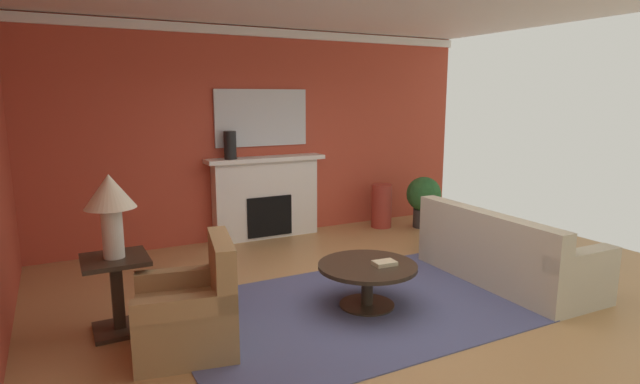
% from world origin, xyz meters
% --- Properties ---
extents(ground_plane, '(8.46, 8.46, 0.00)m').
position_xyz_m(ground_plane, '(0.00, 0.00, 0.00)').
color(ground_plane, tan).
extents(wall_fireplace, '(7.10, 0.12, 3.10)m').
position_xyz_m(wall_fireplace, '(0.00, 3.05, 1.55)').
color(wall_fireplace, '#B7422D').
rests_on(wall_fireplace, ground_plane).
extents(crown_moulding, '(7.10, 0.08, 0.12)m').
position_xyz_m(crown_moulding, '(0.00, 2.97, 3.02)').
color(crown_moulding, white).
extents(area_rug, '(3.79, 2.31, 0.01)m').
position_xyz_m(area_rug, '(-0.08, -0.06, 0.01)').
color(area_rug, '#4C517A').
rests_on(area_rug, ground_plane).
extents(fireplace, '(1.80, 0.35, 1.23)m').
position_xyz_m(fireplace, '(-0.01, 2.84, 0.58)').
color(fireplace, white).
rests_on(fireplace, ground_plane).
extents(mantel_mirror, '(1.43, 0.04, 0.83)m').
position_xyz_m(mantel_mirror, '(-0.01, 2.96, 1.80)').
color(mantel_mirror, silver).
extents(sofa, '(0.95, 2.12, 0.85)m').
position_xyz_m(sofa, '(1.71, -0.17, 0.30)').
color(sofa, '#BCB299').
rests_on(sofa, ground_plane).
extents(armchair_near_window, '(0.94, 0.94, 0.95)m').
position_xyz_m(armchair_near_window, '(-1.88, -0.11, 0.31)').
color(armchair_near_window, '#9E7A4C').
rests_on(armchair_near_window, ground_plane).
extents(coffee_table, '(1.00, 1.00, 0.45)m').
position_xyz_m(coffee_table, '(-0.08, -0.06, 0.34)').
color(coffee_table, '#2D2319').
rests_on(coffee_table, ground_plane).
extents(side_table, '(0.56, 0.56, 0.70)m').
position_xyz_m(side_table, '(-2.38, 0.52, 0.40)').
color(side_table, '#2D2319').
rests_on(side_table, ground_plane).
extents(table_lamp, '(0.44, 0.44, 0.75)m').
position_xyz_m(table_lamp, '(-2.38, 0.52, 1.22)').
color(table_lamp, beige).
rests_on(table_lamp, side_table).
extents(vase_mantel_left, '(0.18, 0.18, 0.40)m').
position_xyz_m(vase_mantel_left, '(-0.56, 2.79, 1.43)').
color(vase_mantel_left, black).
rests_on(vase_mantel_left, fireplace).
extents(vase_tall_corner, '(0.33, 0.33, 0.71)m').
position_xyz_m(vase_tall_corner, '(1.89, 2.54, 0.35)').
color(vase_tall_corner, '#9E3328').
rests_on(vase_tall_corner, ground_plane).
extents(book_red_cover, '(0.24, 0.17, 0.04)m').
position_xyz_m(book_red_cover, '(0.06, -0.16, 0.47)').
color(book_red_cover, tan).
rests_on(book_red_cover, coffee_table).
extents(potted_plant, '(0.56, 0.56, 0.83)m').
position_xyz_m(potted_plant, '(2.49, 2.22, 0.49)').
color(potted_plant, '#333333').
rests_on(potted_plant, ground_plane).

